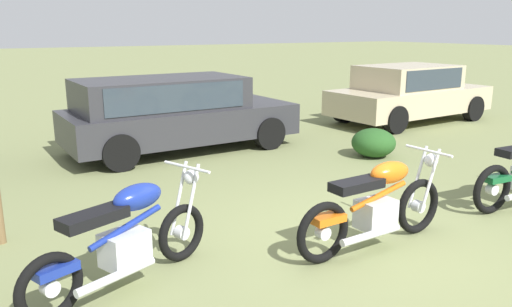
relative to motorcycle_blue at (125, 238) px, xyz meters
The scene contains 6 objects.
ground_plane 2.66m from the motorcycle_blue, ahead, with size 120.00×120.00×0.00m, color olive.
motorcycle_blue is the anchor object (origin of this frame).
motorcycle_orange 2.66m from the motorcycle_blue, 11.57° to the right, with size 2.10×0.64×1.02m.
car_charcoal 5.35m from the motorcycle_blue, 63.55° to the left, with size 4.42×1.97×1.43m.
car_beige 9.87m from the motorcycle_blue, 28.18° to the left, with size 4.41×2.06×1.43m.
shrub_low 5.94m from the motorcycle_blue, 24.22° to the left, with size 0.81×0.81×0.53m.
Camera 1 is at (-3.79, -3.98, 2.36)m, focal length 35.68 mm.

